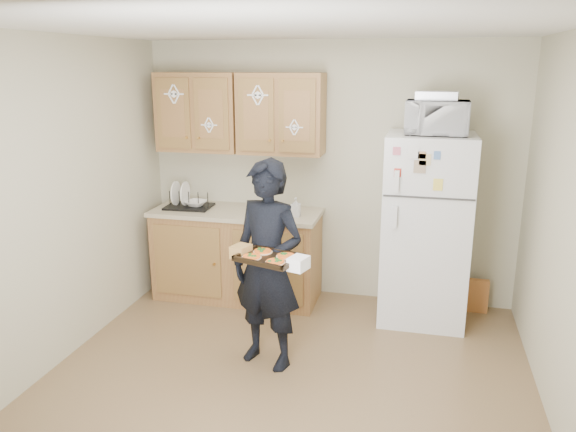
{
  "coord_description": "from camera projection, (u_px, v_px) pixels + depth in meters",
  "views": [
    {
      "loc": [
        0.89,
        -3.53,
        2.28
      ],
      "look_at": [
        -0.08,
        0.45,
        1.16
      ],
      "focal_mm": 35.0,
      "sensor_mm": 36.0,
      "label": 1
    }
  ],
  "objects": [
    {
      "name": "upper_cab_left",
      "position": [
        199.0,
        112.0,
        5.43
      ],
      "size": [
        0.8,
        0.33,
        0.75
      ],
      "primitive_type": "cube",
      "color": "brown",
      "rests_on": "wall_back"
    },
    {
      "name": "countertop",
      "position": [
        236.0,
        212.0,
        5.46
      ],
      "size": [
        1.64,
        0.64,
        0.04
      ],
      "primitive_type": "cube",
      "color": "#B7A38D",
      "rests_on": "base_cabinet"
    },
    {
      "name": "wall_front",
      "position": [
        167.0,
        349.0,
        2.1
      ],
      "size": [
        3.6,
        0.04,
        2.5
      ],
      "primitive_type": "cube",
      "color": "#B5B093",
      "rests_on": "floor"
    },
    {
      "name": "upper_cab_right",
      "position": [
        281.0,
        114.0,
        5.25
      ],
      "size": [
        0.8,
        0.33,
        0.75
      ],
      "primitive_type": "cube",
      "color": "brown",
      "rests_on": "wall_back"
    },
    {
      "name": "refrigerator",
      "position": [
        426.0,
        229.0,
        5.01
      ],
      "size": [
        0.75,
        0.7,
        1.7
      ],
      "primitive_type": "cube",
      "color": "silver",
      "rests_on": "floor"
    },
    {
      "name": "cereal_box",
      "position": [
        477.0,
        296.0,
        5.3
      ],
      "size": [
        0.2,
        0.07,
        0.32
      ],
      "primitive_type": "cube",
      "color": "gold",
      "rests_on": "floor"
    },
    {
      "name": "pizza_back_left",
      "position": [
        263.0,
        251.0,
        4.0
      ],
      "size": [
        0.14,
        0.14,
        0.02
      ],
      "primitive_type": "cylinder",
      "color": "orange",
      "rests_on": "baking_tray"
    },
    {
      "name": "wall_back",
      "position": [
        329.0,
        173.0,
        5.47
      ],
      "size": [
        3.6,
        0.04,
        2.5
      ],
      "primitive_type": "cube",
      "color": "#B5B093",
      "rests_on": "floor"
    },
    {
      "name": "foil_pan",
      "position": [
        437.0,
        96.0,
        4.68
      ],
      "size": [
        0.36,
        0.27,
        0.07
      ],
      "primitive_type": "cube",
      "rotation": [
        0.0,
        0.0,
        -0.09
      ],
      "color": "silver",
      "rests_on": "microwave"
    },
    {
      "name": "bowl",
      "position": [
        196.0,
        203.0,
        5.54
      ],
      "size": [
        0.24,
        0.24,
        0.05
      ],
      "primitive_type": "imported",
      "rotation": [
        0.0,
        0.0,
        -0.16
      ],
      "color": "silver",
      "rests_on": "dish_rack"
    },
    {
      "name": "base_cabinet",
      "position": [
        237.0,
        256.0,
        5.58
      ],
      "size": [
        1.6,
        0.6,
        0.86
      ],
      "primitive_type": "cube",
      "color": "brown",
      "rests_on": "floor"
    },
    {
      "name": "dish_rack",
      "position": [
        189.0,
        199.0,
        5.54
      ],
      "size": [
        0.46,
        0.35,
        0.18
      ],
      "primitive_type": "cube",
      "rotation": [
        0.0,
        0.0,
        0.05
      ],
      "color": "black",
      "rests_on": "countertop"
    },
    {
      "name": "ceiling",
      "position": [
        283.0,
        27.0,
        3.46
      ],
      "size": [
        3.6,
        3.6,
        0.0
      ],
      "primitive_type": "plane",
      "color": "silver",
      "rests_on": "wall_back"
    },
    {
      "name": "pizza_back_right",
      "position": [
        286.0,
        256.0,
        3.91
      ],
      "size": [
        0.14,
        0.14,
        0.02
      ],
      "primitive_type": "cylinder",
      "color": "orange",
      "rests_on": "baking_tray"
    },
    {
      "name": "person",
      "position": [
        268.0,
        265.0,
        4.23
      ],
      "size": [
        0.68,
        0.55,
        1.62
      ],
      "primitive_type": "imported",
      "rotation": [
        0.0,
        0.0,
        -0.31
      ],
      "color": "black",
      "rests_on": "floor"
    },
    {
      "name": "floor",
      "position": [
        284.0,
        385.0,
        4.11
      ],
      "size": [
        3.6,
        3.6,
        0.0
      ],
      "primitive_type": "plane",
      "color": "brown",
      "rests_on": "ground"
    },
    {
      "name": "pizza_front_right",
      "position": [
        275.0,
        262.0,
        3.79
      ],
      "size": [
        0.14,
        0.14,
        0.02
      ],
      "primitive_type": "cylinder",
      "color": "orange",
      "rests_on": "baking_tray"
    },
    {
      "name": "microwave",
      "position": [
        437.0,
        118.0,
        4.7
      ],
      "size": [
        0.52,
        0.36,
        0.29
      ],
      "primitive_type": "imported",
      "rotation": [
        0.0,
        0.0,
        -0.03
      ],
      "color": "silver",
      "rests_on": "refrigerator"
    },
    {
      "name": "baking_tray",
      "position": [
        269.0,
        259.0,
        3.9
      ],
      "size": [
        0.49,
        0.42,
        0.04
      ],
      "primitive_type": "cube",
      "rotation": [
        0.0,
        0.0,
        -0.31
      ],
      "color": "black",
      "rests_on": "person"
    },
    {
      "name": "soap_bottle",
      "position": [
        296.0,
        207.0,
        5.22
      ],
      "size": [
        0.08,
        0.09,
        0.18
      ],
      "primitive_type": "imported",
      "rotation": [
        0.0,
        0.0,
        -0.04
      ],
      "color": "silver",
      "rests_on": "countertop"
    },
    {
      "name": "wall_right",
      "position": [
        574.0,
        241.0,
        3.37
      ],
      "size": [
        0.04,
        3.6,
        2.5
      ],
      "primitive_type": "cube",
      "color": "#B5B093",
      "rests_on": "floor"
    },
    {
      "name": "pizza_front_left",
      "position": [
        252.0,
        257.0,
        3.89
      ],
      "size": [
        0.14,
        0.14,
        0.02
      ],
      "primitive_type": "cylinder",
      "color": "orange",
      "rests_on": "baking_tray"
    },
    {
      "name": "wall_left",
      "position": [
        51.0,
        206.0,
        4.2
      ],
      "size": [
        0.04,
        3.6,
        2.5
      ],
      "primitive_type": "cube",
      "color": "#B5B093",
      "rests_on": "floor"
    }
  ]
}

